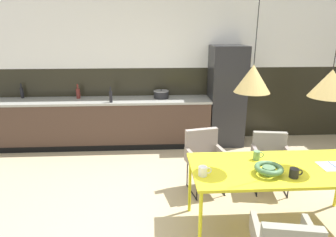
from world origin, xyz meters
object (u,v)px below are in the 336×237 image
Objects in this scene: pendant_lamp_over_table_far at (331,83)px; pendant_lamp_over_table_near at (253,79)px; dining_table at (282,171)px; mug_tall_blue at (294,173)px; refrigerator_column at (226,96)px; cooking_pot at (161,94)px; armchair_corner_seat at (271,154)px; fruit_bowl at (269,169)px; bottle_vinegar_dark at (111,96)px; mug_wide_latte at (203,171)px; mug_short_terracotta at (257,155)px; bottle_wine_green at (78,93)px; armchair_by_stool at (204,153)px; open_book at (334,166)px; bottle_spice_small at (22,92)px.

pendant_lamp_over_table_near is at bearing 178.16° from pendant_lamp_over_table_far.
mug_tall_blue reaches higher than dining_table.
pendant_lamp_over_table_near is (-0.39, 0.04, 0.97)m from dining_table.
refrigerator_column is 1.23m from cooking_pot.
armchair_corner_seat is 2.75× the size of fruit_bowl.
mug_wide_latte is at bearing -64.30° from bottle_vinegar_dark.
fruit_bowl reaches higher than dining_table.
refrigerator_column is 2.14m from bottle_vinegar_dark.
mug_short_terracotta is (-0.21, 0.19, 0.09)m from dining_table.
dining_table is 6.78× the size of bottle_vinegar_dark.
bottle_wine_green is at bearing 151.76° from bottle_vinegar_dark.
mug_short_terracotta is 2.68m from cooking_pot.
mug_short_terracotta reaches higher than armchair_by_stool.
mug_short_terracotta reaches higher than armchair_corner_seat.
armchair_corner_seat is at bearing 42.39° from mug_wide_latte.
bottle_wine_green is 4.19m from pendant_lamp_over_table_far.
mug_tall_blue is 0.94m from pendant_lamp_over_table_far.
pendant_lamp_over_table_far reaches higher than open_book.
cooking_pot is (-1.22, 0.08, 0.03)m from refrigerator_column.
pendant_lamp_over_table_near is at bearing 95.14° from armchair_by_stool.
fruit_bowl is 0.23× the size of pendant_lamp_over_table_near.
dining_table is 0.28m from fruit_bowl.
dining_table is at bearing -42.28° from mug_short_terracotta.
armchair_by_stool is 3.08× the size of bottle_wine_green.
mug_tall_blue is at bearing -51.26° from bottle_vinegar_dark.
armchair_corner_seat is (0.25, 0.89, -0.21)m from dining_table.
open_book is 1.41m from mug_wide_latte.
bottle_vinegar_dark is 0.23× the size of pendant_lamp_over_table_near.
refrigerator_column is at bearing -2.70° from bottle_wine_green.
refrigerator_column is 2.23× the size of armchair_by_stool.
pendant_lamp_over_table_near is at bearing 61.07° from armchair_corner_seat.
fruit_bowl reaches higher than armchair_by_stool.
armchair_corner_seat is 1.43m from pendant_lamp_over_table_far.
open_book is 0.23× the size of pendant_lamp_over_table_near.
bottle_vinegar_dark is at bearing 128.74° from mug_tall_blue.
pendant_lamp_over_table_far is at bearing -33.86° from bottle_spice_small.
refrigerator_column is at bearing 84.00° from mug_short_terracotta.
bottle_spice_small is (-4.05, 1.94, 0.49)m from armchair_corner_seat.
bottle_wine_green is at bearing 132.83° from mug_tall_blue.
armchair_corner_seat is 1.58m from pendant_lamp_over_table_near.
dining_table is 14.54× the size of mug_wide_latte.
mug_wide_latte is 2.81m from bottle_vinegar_dark.
fruit_bowl is 1.02× the size of bottle_spice_small.
mug_short_terracotta is 0.10× the size of pendant_lamp_over_table_near.
mug_tall_blue is at bearing -47.17° from bottle_wine_green.
bottle_vinegar_dark is at bearing 130.44° from mug_short_terracotta.
pendant_lamp_over_table_near is at bearing -48.92° from bottle_wine_green.
armchair_by_stool is at bearing 120.54° from mug_tall_blue.
armchair_by_stool is 0.64× the size of pendant_lamp_over_table_far.
refrigerator_column reaches higher than cooking_pot.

